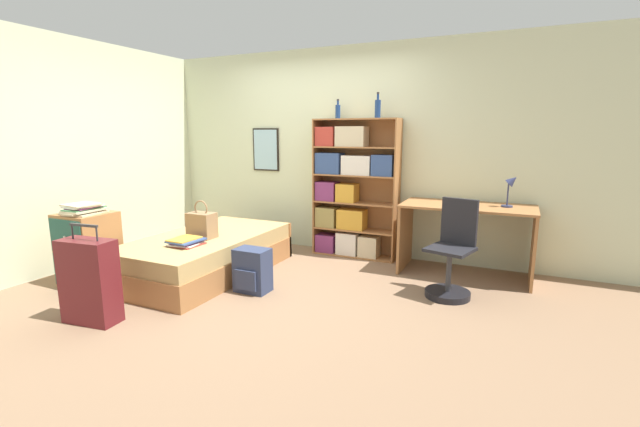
# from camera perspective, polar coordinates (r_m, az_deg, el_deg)

# --- Properties ---
(ground_plane) EXTENTS (14.00, 14.00, 0.00)m
(ground_plane) POSITION_cam_1_polar(r_m,az_deg,el_deg) (4.57, -7.85, -9.11)
(ground_plane) COLOR #84664C
(wall_back) EXTENTS (10.00, 0.09, 2.60)m
(wall_back) POSITION_cam_1_polar(r_m,az_deg,el_deg) (5.67, 0.34, 8.26)
(wall_back) COLOR beige
(wall_back) RESTS_ON ground_plane
(wall_left) EXTENTS (0.06, 10.00, 2.60)m
(wall_left) POSITION_cam_1_polar(r_m,az_deg,el_deg) (5.86, -27.29, 7.16)
(wall_left) COLOR beige
(wall_left) RESTS_ON ground_plane
(bed) EXTENTS (1.07, 1.98, 0.43)m
(bed) POSITION_cam_1_polar(r_m,az_deg,el_deg) (4.93, -14.81, -5.29)
(bed) COLOR #A36B3D
(bed) RESTS_ON ground_plane
(handbag) EXTENTS (0.29, 0.19, 0.41)m
(handbag) POSITION_cam_1_polar(r_m,az_deg,el_deg) (4.75, -15.49, -1.46)
(handbag) COLOR #93704C
(handbag) RESTS_ON bed
(book_stack_on_bed) EXTENTS (0.30, 0.34, 0.07)m
(book_stack_on_bed) POSITION_cam_1_polar(r_m,az_deg,el_deg) (4.50, -17.39, -3.60)
(book_stack_on_bed) COLOR #B2382D
(book_stack_on_bed) RESTS_ON bed
(suitcase) EXTENTS (0.48, 0.27, 0.83)m
(suitcase) POSITION_cam_1_polar(r_m,az_deg,el_deg) (4.01, -28.37, -7.95)
(suitcase) COLOR #5B191E
(suitcase) RESTS_ON ground_plane
(dresser) EXTENTS (0.49, 0.48, 0.74)m
(dresser) POSITION_cam_1_polar(r_m,az_deg,el_deg) (5.00, -28.50, -4.14)
(dresser) COLOR #A36B3D
(dresser) RESTS_ON ground_plane
(magazine_pile_on_dresser) EXTENTS (0.33, 0.39, 0.10)m
(magazine_pile_on_dresser) POSITION_cam_1_polar(r_m,az_deg,el_deg) (4.87, -28.97, 0.53)
(magazine_pile_on_dresser) COLOR beige
(magazine_pile_on_dresser) RESTS_ON dresser
(bookcase) EXTENTS (1.07, 0.28, 1.71)m
(bookcase) POSITION_cam_1_polar(r_m,az_deg,el_deg) (5.36, 3.86, 2.99)
(bookcase) COLOR #A36B3D
(bookcase) RESTS_ON ground_plane
(bottle_green) EXTENTS (0.06, 0.06, 0.24)m
(bottle_green) POSITION_cam_1_polar(r_m,az_deg,el_deg) (5.42, 2.40, 13.46)
(bottle_green) COLOR navy
(bottle_green) RESTS_ON bookcase
(bottle_brown) EXTENTS (0.07, 0.07, 0.30)m
(bottle_brown) POSITION_cam_1_polar(r_m,az_deg,el_deg) (5.20, 7.70, 13.74)
(bottle_brown) COLOR navy
(bottle_brown) RESTS_ON bookcase
(desk) EXTENTS (1.37, 0.67, 0.78)m
(desk) POSITION_cam_1_polar(r_m,az_deg,el_deg) (4.89, 18.95, -1.57)
(desk) COLOR #A36B3D
(desk) RESTS_ON ground_plane
(desk_lamp) EXTENTS (0.16, 0.12, 0.35)m
(desk_lamp) POSITION_cam_1_polar(r_m,az_deg,el_deg) (4.85, 24.16, 3.44)
(desk_lamp) COLOR navy
(desk_lamp) RESTS_ON desk
(desk_chair) EXTENTS (0.47, 0.47, 0.93)m
(desk_chair) POSITION_cam_1_polar(r_m,az_deg,el_deg) (4.28, 17.09, -6.49)
(desk_chair) COLOR black
(desk_chair) RESTS_ON ground_plane
(backpack) EXTENTS (0.33, 0.25, 0.43)m
(backpack) POSITION_cam_1_polar(r_m,az_deg,el_deg) (4.28, -9.01, -7.52)
(backpack) COLOR #2D3856
(backpack) RESTS_ON ground_plane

